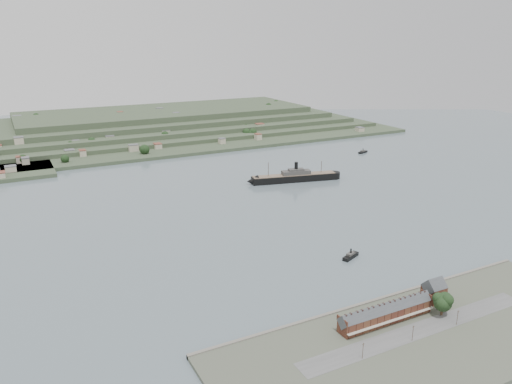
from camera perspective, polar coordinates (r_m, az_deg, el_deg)
name	(u,v)px	position (r m, az deg, el deg)	size (l,w,h in m)	color
ground	(253,219)	(402.72, -0.34, -3.12)	(1400.00, 1400.00, 0.00)	slate
near_shore	(427,337)	(267.14, 18.93, -15.36)	(220.00, 80.00, 2.60)	#4C5142
terrace_row	(386,313)	(269.00, 14.62, -13.23)	(55.60, 9.80, 11.07)	#4D241B
gabled_building	(434,291)	(294.75, 19.67, -10.56)	(10.40, 10.18, 14.09)	#4D241B
far_peninsula	(150,126)	(766.68, -12.03, 7.35)	(760.00, 309.00, 30.00)	#34442D
steamship	(292,177)	(505.83, 4.13, 1.68)	(98.31, 32.03, 23.85)	black
tugboat	(351,256)	(340.01, 10.76, -7.17)	(15.35, 9.51, 6.74)	black
ferry_east	(363,152)	(644.49, 12.12, 4.51)	(16.05, 9.14, 5.81)	black
fig_tree	(444,302)	(281.60, 20.68, -11.65)	(11.69, 10.13, 13.05)	#402E1D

